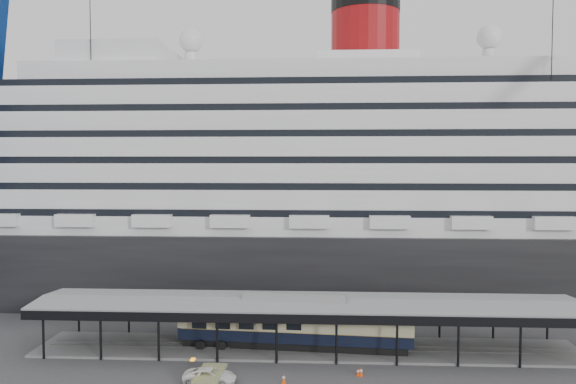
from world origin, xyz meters
The scene contains 8 objects.
ground centered at (0.00, 0.00, 0.00)m, with size 200.00×200.00×0.00m, color #3D3D3F.
cruise_ship centered at (0.05, 32.00, 18.35)m, with size 130.00×30.00×43.90m.
platform_canopy centered at (0.00, 5.00, 2.36)m, with size 56.00×9.18×5.30m.
port_truck centered at (-8.37, -4.38, 0.65)m, with size 2.15×4.66×1.29m, color white.
pullman_carriage centered at (-1.32, 5.00, 2.86)m, with size 24.31×5.13×23.70m.
traffic_cone_left centered at (-1.89, -3.95, 0.40)m, with size 0.45×0.45×0.81m.
traffic_cone_mid centered at (4.77, -1.94, 0.35)m, with size 0.47×0.47×0.70m.
traffic_cone_right centered at (5.03, -1.99, 0.41)m, with size 0.55×0.55×0.83m.
Camera 1 is at (1.07, -52.29, 19.40)m, focal length 35.00 mm.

